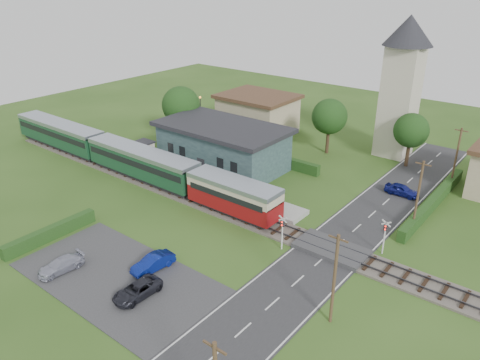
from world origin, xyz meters
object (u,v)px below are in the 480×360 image
Objects in this scene: crossing_signal_far at (385,232)px; car_park_blue at (153,263)px; church_tower at (403,77)px; station_building at (223,145)px; train at (124,156)px; crossing_signal_near at (282,228)px; car_on_road at (402,190)px; pedestrian_near at (225,184)px; car_park_dark at (137,290)px; house_west at (258,112)px; equipment_hut at (144,151)px; pedestrian_far at (160,162)px; car_park_silver at (61,265)px.

car_park_blue is (-13.65, -13.89, -1.45)m from crossing_signal_far.
station_building is at bearing -131.41° from church_tower.
crossing_signal_far is at bearing 51.51° from car_park_blue.
train is 24.23m from crossing_signal_near.
pedestrian_near reaches higher than car_on_road.
car_on_road is (4.21, 16.99, -1.48)m from crossing_signal_near.
car_park_dark is at bearing -94.77° from church_tower.
crossing_signal_near reaches higher than car_park_dark.
pedestrian_near is (10.46, -20.07, -1.55)m from house_west.
crossing_signal_near is at bearing -146.31° from crossing_signal_far.
pedestrian_far is (3.59, -0.64, -0.35)m from equipment_hut.
station_building is at bearing 49.38° from train.
car_park_dark is (1.66, -3.07, -0.07)m from car_park_blue.
pedestrian_far reaches higher than car_on_road.
car_on_road is 19.13m from pedestrian_near.
church_tower is at bearing 86.54° from car_park_dark.
crossing_signal_near is 0.91× the size of car_on_road.
station_building is at bearing 106.15° from car_park_silver.
train is at bearing 3.82° from pedestrian_near.
station_building is at bearing 117.54° from car_park_dark.
car_park_blue is 7.42m from car_park_silver.
car_park_blue is at bearing -64.10° from station_building.
crossing_signal_near is at bearing 55.36° from car_park_silver.
station_building is 19.98m from crossing_signal_near.
pedestrian_far is at bearing -88.35° from house_west.
equipment_hut is at bearing 95.10° from train.
car_park_silver is (12.26, -19.47, -1.12)m from equipment_hut.
pedestrian_near is at bearing -48.02° from station_building.
pedestrian_far reaches higher than pedestrian_near.
crossing_signal_far is 18.17m from pedestrian_near.
train reaches higher than pedestrian_near.
house_west reaches higher than pedestrian_far.
train reaches higher than pedestrian_far.
crossing_signal_far is 0.88× the size of car_park_blue.
equipment_hut reaches higher than car_park_silver.
house_west is (-20.00, -3.00, -7.43)m from church_tower.
pedestrian_near is at bearing -62.48° from house_west.
crossing_signal_near is 13.16m from car_park_dark.
car_on_road is (20.61, 5.58, -2.03)m from station_building.
pedestrian_near is 0.83× the size of pedestrian_far.
train is at bearing -131.14° from church_tower.
car_park_blue is (17.66, -11.50, -1.48)m from train.
house_west is at bearing 81.38° from equipment_hut.
house_west reaches higher than pedestrian_near.
equipment_hut is 0.65× the size of car_park_dark.
car_park_silver is (-12.14, -13.86, -1.51)m from crossing_signal_near.
car_park_silver is at bearing -165.70° from car_park_dark.
house_west is 3.30× the size of crossing_signal_near.
crossing_signal_near is 0.87× the size of car_park_silver.
crossing_signal_far is (8.60, -23.61, -8.08)m from church_tower.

